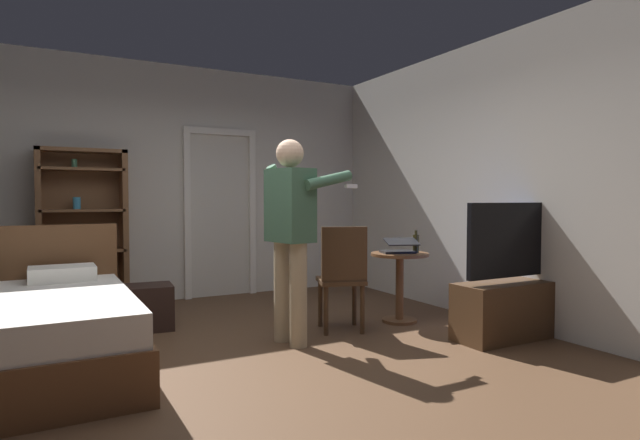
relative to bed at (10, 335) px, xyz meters
The scene contains 13 objects.
ground_plane 1.73m from the bed, 16.17° to the right, with size 6.03×6.03×0.00m, color brown.
wall_back 3.06m from the bed, 54.92° to the left, with size 5.41×0.12×2.87m, color beige.
wall_right 4.45m from the bed, ahead, with size 0.12×5.72×2.87m, color beige.
doorway_frame 3.29m from the bed, 45.25° to the left, with size 0.93×0.08×2.13m.
bed is the anchor object (origin of this frame).
bookshelf 2.28m from the bed, 73.71° to the left, with size 0.91×0.32×1.79m.
tv_flatscreen 4.03m from the bed, 13.36° to the right, with size 1.16×0.40×1.21m.
side_table 3.38m from the bed, ahead, with size 0.58×0.58×0.70m.
laptop 3.37m from the bed, ahead, with size 0.40×0.41×0.16m.
bottle_on_table 3.56m from the bed, ahead, with size 0.06×0.06×0.23m.
wooden_chair 2.68m from the bed, ahead, with size 0.54×0.54×0.99m.
person_blue_shirt 2.21m from the bed, ahead, with size 0.73×0.60×1.75m.
suitcase_dark 1.38m from the bed, 43.51° to the left, with size 0.64×0.40×0.42m, color black.
Camera 1 is at (-1.43, -3.68, 1.25)m, focal length 29.10 mm.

